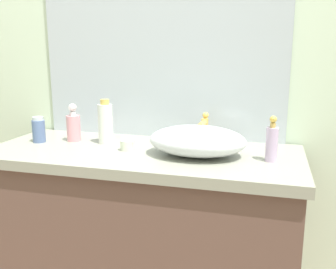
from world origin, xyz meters
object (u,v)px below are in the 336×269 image
sink_basin (197,141)px  candle_jar (127,145)px  lotion_bottle (106,123)px  perfume_bottle (272,142)px  soap_dispenser (73,126)px  spray_can (39,130)px

sink_basin → candle_jar: sink_basin is taller
lotion_bottle → candle_jar: (0.14, -0.09, -0.07)m
lotion_bottle → perfume_bottle: bearing=-7.5°
soap_dispenser → perfume_bottle: bearing=-6.4°
sink_basin → perfume_bottle: perfume_bottle is taller
sink_basin → perfume_bottle: size_ratio=2.23×
lotion_bottle → candle_jar: lotion_bottle is taller
soap_dispenser → spray_can: 0.16m
spray_can → candle_jar: (0.44, -0.03, -0.04)m
perfume_bottle → sink_basin: bearing=178.5°
sink_basin → soap_dispenser: (-0.60, 0.09, 0.01)m
soap_dispenser → perfume_bottle: 0.89m
lotion_bottle → perfume_bottle: 0.73m
sink_basin → perfume_bottle: (0.29, -0.01, 0.01)m
perfume_bottle → candle_jar: perfume_bottle is taller
soap_dispenser → lotion_bottle: 0.17m
candle_jar → spray_can: bearing=176.2°
sink_basin → spray_can: sink_basin is taller
sink_basin → spray_can: (-0.74, 0.03, -0.00)m
lotion_bottle → soap_dispenser: bearing=178.6°
lotion_bottle → candle_jar: bearing=-33.0°
soap_dispenser → candle_jar: size_ratio=2.99×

